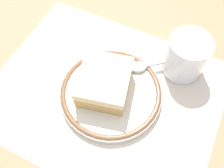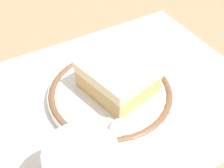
{
  "view_description": "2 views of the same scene",
  "coord_description": "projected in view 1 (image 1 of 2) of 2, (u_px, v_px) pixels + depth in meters",
  "views": [
    {
      "loc": [
        0.11,
        -0.19,
        0.42
      ],
      "look_at": [
        0.01,
        0.0,
        0.03
      ],
      "focal_mm": 39.3,
      "sensor_mm": 36.0,
      "label": 1
    },
    {
      "loc": [
        0.17,
        0.28,
        0.34
      ],
      "look_at": [
        0.01,
        0.0,
        0.03
      ],
      "focal_mm": 48.67,
      "sensor_mm": 36.0,
      "label": 2
    }
  ],
  "objects": [
    {
      "name": "placemat",
      "position": [
        105.0,
        92.0,
        0.47
      ],
      "size": [
        0.43,
        0.34,
        0.0
      ],
      "primitive_type": "cube",
      "color": "beige",
      "rests_on": "ground_plane"
    },
    {
      "name": "plate",
      "position": [
        112.0,
        91.0,
        0.46
      ],
      "size": [
        0.19,
        0.19,
        0.02
      ],
      "color": "silver",
      "rests_on": "placemat"
    },
    {
      "name": "napkin",
      "position": [
        68.0,
        47.0,
        0.52
      ],
      "size": [
        0.14,
        0.14,
        0.0
      ],
      "primitive_type": "cube",
      "rotation": [
        0.0,
        0.0,
        4.21
      ],
      "color": "white",
      "rests_on": "placemat"
    },
    {
      "name": "spoon",
      "position": [
        148.0,
        65.0,
        0.48
      ],
      "size": [
        0.1,
        0.09,
        0.01
      ],
      "color": "silver",
      "rests_on": "plate"
    },
    {
      "name": "ground_plane",
      "position": [
        105.0,
        92.0,
        0.47
      ],
      "size": [
        2.4,
        2.4,
        0.0
      ],
      "primitive_type": "plane",
      "color": "#9E7551"
    },
    {
      "name": "cake_slice",
      "position": [
        106.0,
        81.0,
        0.44
      ],
      "size": [
        0.11,
        0.12,
        0.05
      ],
      "color": "tan",
      "rests_on": "plate"
    },
    {
      "name": "cup",
      "position": [
        185.0,
        58.0,
        0.47
      ],
      "size": [
        0.08,
        0.08,
        0.08
      ],
      "color": "silver",
      "rests_on": "placemat"
    }
  ]
}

